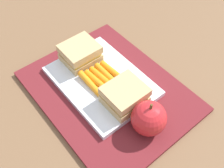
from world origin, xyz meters
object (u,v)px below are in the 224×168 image
at_px(food_tray, 101,81).
at_px(sandwich_half_left, 80,53).
at_px(sandwich_half_right, 125,95).
at_px(apple, 150,117).
at_px(carrot_sticks_bundle, 101,78).

xyz_separation_m(food_tray, sandwich_half_left, (-0.08, 0.00, 0.03)).
height_order(sandwich_half_right, apple, apple).
xyz_separation_m(sandwich_half_right, carrot_sticks_bundle, (-0.08, -0.00, -0.02)).
xyz_separation_m(food_tray, carrot_sticks_bundle, (0.00, -0.00, 0.01)).
relative_size(carrot_sticks_bundle, apple, 0.98).
bearing_deg(apple, carrot_sticks_bundle, -178.17).
bearing_deg(food_tray, apple, 1.79).
distance_m(food_tray, sandwich_half_right, 0.08).
xyz_separation_m(carrot_sticks_bundle, apple, (0.15, 0.00, 0.02)).
bearing_deg(food_tray, sandwich_half_left, 180.00).
bearing_deg(sandwich_half_left, food_tray, 0.00).
height_order(food_tray, sandwich_half_left, sandwich_half_left).
bearing_deg(sandwich_half_left, sandwich_half_right, 0.00).
distance_m(sandwich_half_right, carrot_sticks_bundle, 0.08).
relative_size(sandwich_half_left, sandwich_half_right, 1.00).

